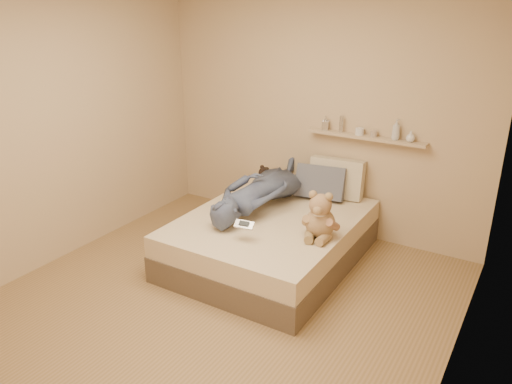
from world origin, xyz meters
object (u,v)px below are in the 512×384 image
Objects in this scene: pillow_grey at (320,183)px; person at (263,189)px; game_console at (244,224)px; teddy_bear at (320,219)px; wall_shelf at (366,137)px; pillow_cream at (337,178)px; dark_plush at (265,181)px; bed at (271,239)px.

pillow_grey is 0.63m from person.
game_console is at bearing -96.63° from pillow_grey.
teddy_bear is at bearing -65.87° from pillow_grey.
wall_shelf is (0.51, 1.45, 0.50)m from game_console.
dark_plush is at bearing -158.16° from pillow_cream.
bed is 0.71m from teddy_bear.
teddy_bear is 0.85m from person.
dark_plush is 0.53× the size of pillow_cream.
wall_shelf is (0.55, 0.91, 0.88)m from bed.
pillow_grey is 0.42× the size of wall_shelf.
teddy_bear is 0.78× the size of pillow_cream.
wall_shelf reaches higher than person.
bed is 0.98m from pillow_cream.
pillow_grey is at bearing -130.23° from pillow_cream.
game_console is 1.18m from dark_plush.
bed is 0.76m from dark_plush.
person is 1.27× the size of wall_shelf.
game_console is 0.61× the size of dark_plush.
teddy_bear is 0.86× the size of pillow_grey.
game_console is 0.32× the size of pillow_cream.
teddy_bear is at bearing -36.32° from dark_plush.
person is (-0.40, -0.49, 0.01)m from pillow_grey.
game_console is 0.36× the size of pillow_grey.
pillow_grey is at bearing -125.55° from person.
person reaches higher than game_console.
pillow_cream is (0.26, 1.37, 0.05)m from game_console.
pillow_cream is at bearing 49.77° from pillow_grey.
wall_shelf is at bearing 30.97° from pillow_grey.
pillow_cream is at bearing 104.77° from teddy_bear.
dark_plush is 1.14m from wall_shelf.
person is at bearing 155.41° from teddy_bear.
pillow_cream reaches higher than pillow_grey.
bed is at bearing -54.40° from dark_plush.
person reaches higher than dark_plush.
wall_shelf is at bearing 17.77° from pillow_cream.
person is at bearing 136.38° from bed.
teddy_bear is (0.52, 0.39, 0.03)m from game_console.
pillow_cream is (0.70, 0.28, 0.07)m from dark_plush.
person is (-0.25, 0.74, 0.03)m from game_console.
game_console is at bearing -100.80° from pillow_cream.
bed is at bearing 94.44° from game_console.
dark_plush is 0.24× the size of wall_shelf.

